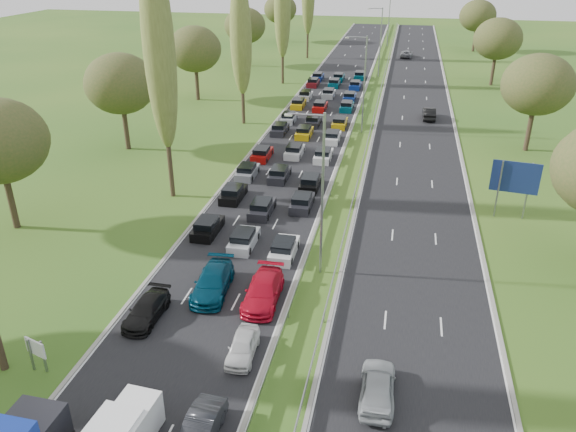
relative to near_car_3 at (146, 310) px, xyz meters
The scene contains 19 objects.
ground 46.07m from the near_car_3, 77.43° to the left, with size 260.00×260.00×0.00m, color #29561A.
near_carriageway 47.58m from the near_car_3, 86.05° to the left, with size 10.50×215.00×0.04m, color black.
far_carriageway 50.35m from the near_car_3, 70.53° to the left, with size 10.50×215.00×0.04m, color black.
central_reservation 48.51m from the near_car_3, 78.07° to the left, with size 2.36×215.00×0.32m.
lamp_columns 44.44m from the near_car_3, 76.86° to the left, with size 0.18×140.18×12.00m.
poplar_row 35.64m from the near_car_3, 100.22° to the left, with size 2.80×127.80×22.44m.
woodland_left 32.89m from the near_car_3, 120.84° to the left, with size 8.00×166.00×11.10m.
woodland_right 43.83m from the near_car_3, 46.97° to the left, with size 8.00×153.00×11.10m.
traffic_queue_fill 42.57m from the near_car_3, 85.55° to the left, with size 9.11×69.53×0.80m.
near_car_3 is the anchor object (origin of this frame).
near_car_7 4.95m from the near_car_3, 50.20° to the left, with size 2.25×5.54×1.61m, color #043247.
near_car_9 10.99m from the near_car_3, 52.20° to the right, with size 1.47×4.21×1.39m, color black.
near_car_11 7.67m from the near_car_3, 26.89° to the left, with size 2.22×5.46×1.58m, color #B90B21.
near_car_12 7.36m from the near_car_3, 17.46° to the right, with size 1.53×3.81×1.30m, color silver.
far_car_0 15.48m from the near_car_3, 15.37° to the right, with size 1.85×4.61×1.57m, color #9FA4A8.
far_car_1 54.43m from the near_car_3, 70.01° to the left, with size 1.67×4.80×1.58m, color black.
far_car_2 100.15m from the near_car_3, 81.50° to the left, with size 2.40×5.21×1.45m, color gray.
info_sign 6.99m from the near_car_3, 123.83° to the right, with size 1.46×0.57×2.10m.
direction_sign 32.41m from the near_car_3, 39.44° to the left, with size 3.97×0.68×5.20m.
Camera 1 is at (9.36, 7.81, 21.70)m, focal length 35.00 mm.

